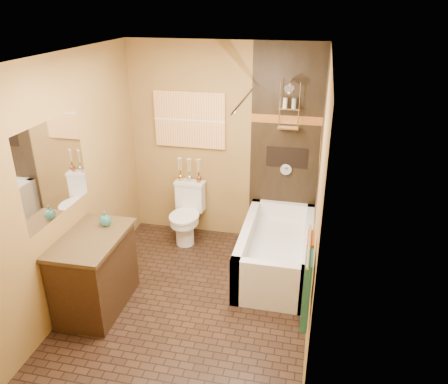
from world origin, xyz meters
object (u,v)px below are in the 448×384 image
(sunset_painting, at_px, (190,120))
(bathtub, at_px, (276,254))
(vanity, at_px, (95,272))
(toilet, at_px, (187,213))

(sunset_painting, distance_m, bathtub, 1.94)
(bathtub, height_order, vanity, vanity)
(toilet, bearing_deg, sunset_painting, 93.58)
(sunset_painting, distance_m, toilet, 1.19)
(toilet, xyz_separation_m, vanity, (-0.51, -1.51, 0.03))
(vanity, bearing_deg, toilet, 70.46)
(bathtub, distance_m, toilet, 1.32)
(sunset_painting, xyz_separation_m, bathtub, (1.22, -0.73, -1.33))
(bathtub, xyz_separation_m, toilet, (-1.22, 0.47, 0.16))
(sunset_painting, relative_size, bathtub, 0.60)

